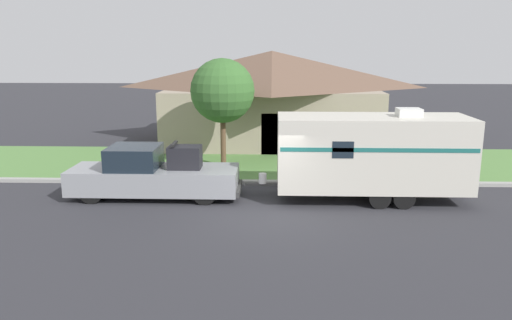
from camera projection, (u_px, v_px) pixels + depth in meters
The scene contains 8 objects.
ground_plane at pixel (265, 215), 16.10m from camera, with size 120.00×120.00×0.00m, color #2D2D33.
curb_strip at pixel (267, 182), 19.74m from camera, with size 80.00×0.30×0.14m.
lawn_strip at pixel (268, 163), 23.31m from camera, with size 80.00×7.00×0.03m.
house_across_street at pixel (272, 95), 28.25m from camera, with size 12.34×8.42×5.10m.
pickup_truck at pixel (153, 175), 17.86m from camera, with size 6.09×1.95×2.00m.
travel_trailer at pixel (372, 152), 17.41m from camera, with size 7.77×2.38×3.25m.
mailbox at pixel (357, 154), 20.40m from camera, with size 0.48×0.20×1.32m.
tree_in_yard at pixel (222, 91), 21.84m from camera, with size 2.82×2.82×4.84m.
Camera 1 is at (0.23, -15.31, 5.29)m, focal length 35.00 mm.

